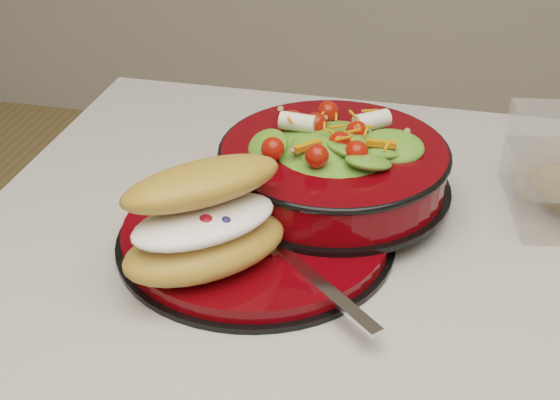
% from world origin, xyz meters
% --- Properties ---
extents(dinner_plate, '(0.28, 0.28, 0.02)m').
position_xyz_m(dinner_plate, '(-0.32, 0.01, 0.91)').
color(dinner_plate, black).
rests_on(dinner_plate, island_counter).
extents(salad_bowl, '(0.25, 0.25, 0.10)m').
position_xyz_m(salad_bowl, '(-0.26, 0.09, 0.96)').
color(salad_bowl, black).
rests_on(salad_bowl, dinner_plate).
extents(croissant, '(0.17, 0.18, 0.09)m').
position_xyz_m(croissant, '(-0.35, -0.06, 0.97)').
color(croissant, gold).
rests_on(croissant, dinner_plate).
extents(fork, '(0.14, 0.14, 0.00)m').
position_xyz_m(fork, '(-0.25, -0.06, 0.92)').
color(fork, silver).
rests_on(fork, dinner_plate).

